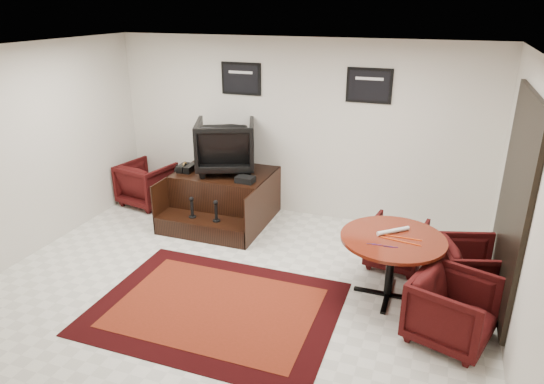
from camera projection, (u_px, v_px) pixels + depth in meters
The scene contains 16 objects.
ground at pixel (233, 289), 5.92m from camera, with size 6.00×6.00×0.00m, color silver.
room_shell at pixel (268, 149), 5.25m from camera, with size 6.02×5.02×2.81m.
area_rug at pixel (216, 308), 5.55m from camera, with size 2.73×2.05×0.01m.
shine_podium at pixel (223, 198), 7.72m from camera, with size 1.49×1.54×0.77m.
shine_chair at pixel (225, 143), 7.53m from camera, with size 0.88×0.83×0.91m, color black.
shoes_pair at pixel (186, 168), 7.66m from camera, with size 0.24×0.30×0.11m.
polish_kit at pixel (245, 179), 7.18m from camera, with size 0.27×0.19×0.09m, color black.
umbrella_black at pixel (171, 187), 7.91m from camera, with size 0.33×0.12×0.89m, color black, non-canonical shape.
umbrella_hooked at pixel (172, 188), 7.91m from camera, with size 0.33×0.12×0.88m, color black, non-canonical shape.
armchair_side at pixel (147, 182), 8.29m from camera, with size 0.78×0.73×0.81m, color black.
meeting_table at pixel (392, 244), 5.53m from camera, with size 1.19×1.19×0.78m.
table_chair_back at pixel (397, 241), 6.34m from camera, with size 0.68×0.64×0.70m, color black.
table_chair_window at pixel (471, 267), 5.65m from camera, with size 0.74×0.69×0.76m, color black.
table_chair_corner at pixel (453, 307), 4.90m from camera, with size 0.77×0.72×0.79m, color black.
paper_roll at pixel (393, 231), 5.59m from camera, with size 0.05×0.05×0.42m, color silver.
table_clutter at pixel (397, 240), 5.41m from camera, with size 0.57×0.30×0.01m.
Camera 1 is at (2.16, -4.62, 3.27)m, focal length 32.00 mm.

